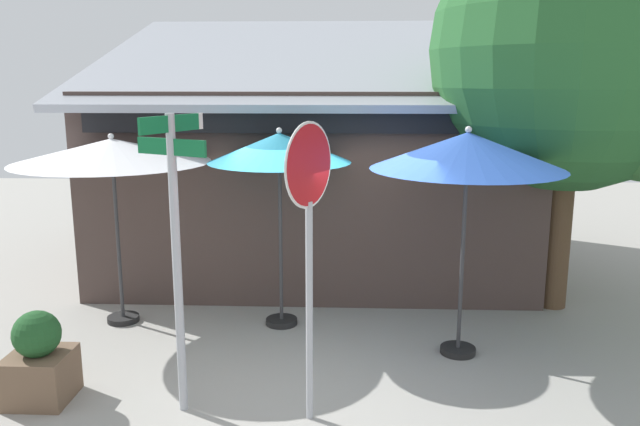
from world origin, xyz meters
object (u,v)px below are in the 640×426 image
Objects in this scene: patio_umbrella_royal_blue_right at (467,152)px; shade_tree at (595,58)px; patio_umbrella_teal_center at (279,150)px; street_sign_post at (176,236)px; sidewalk_planter at (39,361)px; patio_umbrella_ivory_left at (112,152)px; stop_sign at (309,215)px.

shade_tree is at bearing 39.80° from patio_umbrella_royal_blue_right.
street_sign_post is at bearing -108.16° from patio_umbrella_teal_center.
sidewalk_planter is (-6.64, -3.04, -3.21)m from shade_tree.
street_sign_post reaches higher than patio_umbrella_ivory_left.
patio_umbrella_teal_center is (2.26, -0.00, 0.04)m from patio_umbrella_ivory_left.
shade_tree is (5.08, 3.16, 1.80)m from street_sign_post.
patio_umbrella_teal_center is at bearing -0.02° from patio_umbrella_ivory_left.
shade_tree reaches higher than patio_umbrella_ivory_left.
stop_sign is at bearing -4.86° from sidewalk_planter.
stop_sign is 3.35m from sidewalk_planter.
street_sign_post is 1.11× the size of patio_umbrella_teal_center.
sidewalk_planter is (-2.89, 0.25, -1.67)m from stop_sign.
patio_umbrella_royal_blue_right is at bearing 26.00° from street_sign_post.
street_sign_post is at bearing -148.08° from shade_tree.
stop_sign is 1.06× the size of patio_umbrella_royal_blue_right.
street_sign_post is 2.85m from patio_umbrella_ivory_left.
sidewalk_planter is (-1.57, 0.12, -1.42)m from street_sign_post.
patio_umbrella_teal_center is 4.53m from shade_tree.
stop_sign is 5.22m from shade_tree.
patio_umbrella_teal_center is (0.78, 2.37, 0.59)m from street_sign_post.
shade_tree reaches higher than sidewalk_planter.
patio_umbrella_ivory_left is 4.65m from patio_umbrella_royal_blue_right.
street_sign_post is at bearing -58.00° from patio_umbrella_ivory_left.
stop_sign is 1.09× the size of patio_umbrella_teal_center.
shade_tree is (1.99, 1.66, 1.13)m from patio_umbrella_royal_blue_right.
shade_tree reaches higher than stop_sign.
sidewalk_planter is at bearing -92.20° from patio_umbrella_ivory_left.
patio_umbrella_royal_blue_right is (1.77, 1.63, 0.42)m from stop_sign.
shade_tree is at bearing 10.44° from patio_umbrella_teal_center.
sidewalk_planter is at bearing -163.47° from patio_umbrella_royal_blue_right.
patio_umbrella_ivory_left is (-2.80, 2.49, 0.30)m from stop_sign.
patio_umbrella_ivory_left reaches higher than sidewalk_planter.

